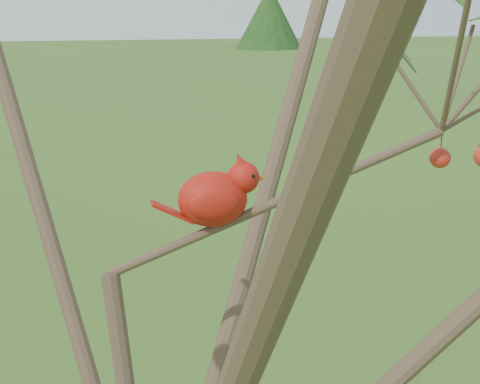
{
  "coord_description": "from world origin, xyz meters",
  "views": [
    {
      "loc": [
        -0.03,
        -1.04,
        2.43
      ],
      "look_at": [
        0.19,
        0.09,
        2.1
      ],
      "focal_mm": 50.0,
      "sensor_mm": 36.0,
      "label": 1
    }
  ],
  "objects": [
    {
      "name": "crabapple_tree",
      "position": [
        0.03,
        -0.02,
        2.12
      ],
      "size": [
        2.35,
        2.05,
        2.95
      ],
      "color": "#3D2B21",
      "rests_on": "ground"
    },
    {
      "name": "cardinal",
      "position": [
        0.14,
        0.08,
        2.09
      ],
      "size": [
        0.21,
        0.11,
        0.15
      ],
      "rotation": [
        0.0,
        0.0,
        0.03
      ],
      "color": "red",
      "rests_on": "ground"
    }
  ]
}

